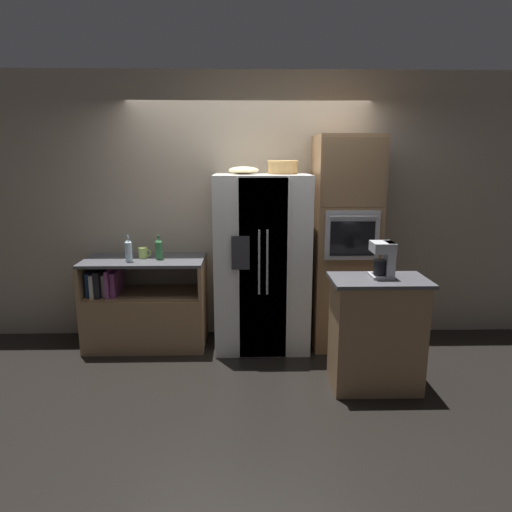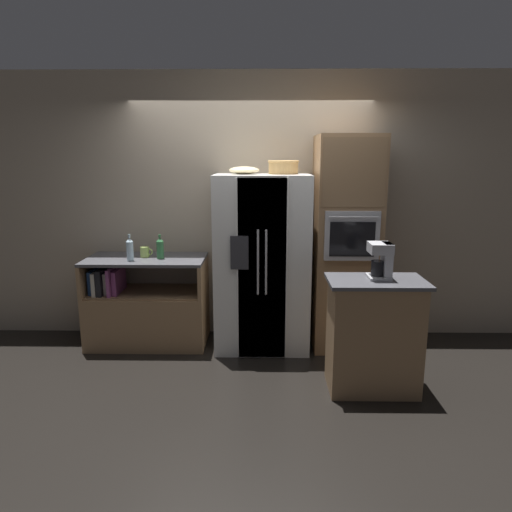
{
  "view_description": "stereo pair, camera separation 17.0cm",
  "coord_description": "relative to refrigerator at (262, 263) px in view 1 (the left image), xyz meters",
  "views": [
    {
      "loc": [
        -0.04,
        -4.46,
        1.94
      ],
      "look_at": [
        0.06,
        -0.04,
        0.97
      ],
      "focal_mm": 32.0,
      "sensor_mm": 36.0,
      "label": 1
    },
    {
      "loc": [
        0.12,
        -4.46,
        1.94
      ],
      "look_at": [
        0.06,
        -0.04,
        0.97
      ],
      "focal_mm": 32.0,
      "sensor_mm": 36.0,
      "label": 2
    }
  ],
  "objects": [
    {
      "name": "mug",
      "position": [
        -1.21,
        0.08,
        0.09
      ],
      "size": [
        0.13,
        0.09,
        0.11
      ],
      "color": "#B2D166",
      "rests_on": "counter_left"
    },
    {
      "name": "refrigerator",
      "position": [
        0.0,
        0.0,
        0.0
      ],
      "size": [
        0.94,
        0.73,
        1.77
      ],
      "color": "white",
      "rests_on": "ground_plane"
    },
    {
      "name": "bottle_tall",
      "position": [
        -1.32,
        -0.09,
        0.15
      ],
      "size": [
        0.07,
        0.07,
        0.27
      ],
      "color": "silver",
      "rests_on": "counter_left"
    },
    {
      "name": "wall_oven",
      "position": [
        0.84,
        0.04,
        0.19
      ],
      "size": [
        0.63,
        0.69,
        2.15
      ],
      "color": "#93704C",
      "rests_on": "ground_plane"
    },
    {
      "name": "coffee_maker",
      "position": [
        0.98,
        -0.88,
        0.24
      ],
      "size": [
        0.18,
        0.2,
        0.3
      ],
      "color": "#B2B2B7",
      "rests_on": "island_counter"
    },
    {
      "name": "fruit_bowl",
      "position": [
        -0.18,
        0.04,
        0.92
      ],
      "size": [
        0.3,
        0.3,
        0.07
      ],
      "color": "beige",
      "rests_on": "refrigerator"
    },
    {
      "name": "counter_left",
      "position": [
        -1.22,
        0.04,
        -0.54
      ],
      "size": [
        1.22,
        0.62,
        0.92
      ],
      "color": "#93704C",
      "rests_on": "ground_plane"
    },
    {
      "name": "wicker_basket",
      "position": [
        0.21,
        0.05,
        0.96
      ],
      "size": [
        0.31,
        0.31,
        0.13
      ],
      "color": "tan",
      "rests_on": "refrigerator"
    },
    {
      "name": "ground_plane",
      "position": [
        -0.12,
        -0.05,
        -0.89
      ],
      "size": [
        20.0,
        20.0,
        0.0
      ],
      "primitive_type": "plane",
      "color": "black"
    },
    {
      "name": "wall_back",
      "position": [
        -0.12,
        0.39,
        0.51
      ],
      "size": [
        12.0,
        0.06,
        2.8
      ],
      "color": "tan",
      "rests_on": "ground_plane"
    },
    {
      "name": "bottle_short",
      "position": [
        -1.04,
        0.02,
        0.15
      ],
      "size": [
        0.07,
        0.07,
        0.25
      ],
      "color": "#33723F",
      "rests_on": "counter_left"
    },
    {
      "name": "island_counter",
      "position": [
        0.93,
        -0.92,
        -0.4
      ],
      "size": [
        0.79,
        0.48,
        0.96
      ],
      "color": "#93704C",
      "rests_on": "ground_plane"
    }
  ]
}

